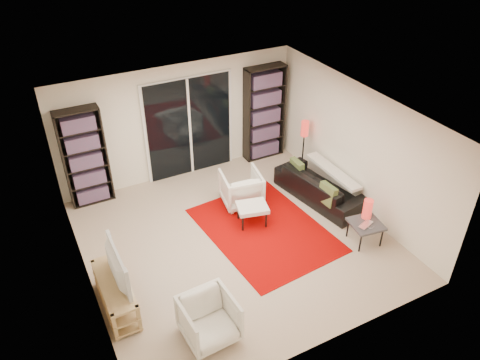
{
  "coord_description": "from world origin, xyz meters",
  "views": [
    {
      "loc": [
        -2.84,
        -5.65,
        5.41
      ],
      "look_at": [
        0.25,
        0.3,
        1.0
      ],
      "focal_mm": 35.0,
      "sensor_mm": 36.0,
      "label": 1
    }
  ],
  "objects_px": {
    "ottoman": "(252,208)",
    "armchair_front": "(209,319)",
    "side_table": "(366,225)",
    "bookshelf_right": "(264,113)",
    "bookshelf_left": "(85,158)",
    "tv_stand": "(116,294)",
    "sofa": "(320,187)",
    "floor_lamp": "(304,135)",
    "armchair_back": "(241,188)"
  },
  "relations": [
    {
      "from": "tv_stand",
      "to": "bookshelf_right",
      "type": "bearing_deg",
      "value": 34.91
    },
    {
      "from": "sofa",
      "to": "floor_lamp",
      "type": "relative_size",
      "value": 1.6
    },
    {
      "from": "bookshelf_left",
      "to": "armchair_back",
      "type": "height_order",
      "value": "bookshelf_left"
    },
    {
      "from": "armchair_front",
      "to": "floor_lamp",
      "type": "distance_m",
      "value": 4.68
    },
    {
      "from": "bookshelf_left",
      "to": "bookshelf_right",
      "type": "bearing_deg",
      "value": -0.0
    },
    {
      "from": "bookshelf_left",
      "to": "tv_stand",
      "type": "xyz_separation_m",
      "value": [
        -0.3,
        -2.89,
        -0.71
      ]
    },
    {
      "from": "armchair_back",
      "to": "armchair_front",
      "type": "distance_m",
      "value": 3.19
    },
    {
      "from": "armchair_front",
      "to": "side_table",
      "type": "bearing_deg",
      "value": 7.45
    },
    {
      "from": "sofa",
      "to": "armchair_front",
      "type": "xyz_separation_m",
      "value": [
        -3.29,
        -2.01,
        0.05
      ]
    },
    {
      "from": "side_table",
      "to": "ottoman",
      "type": "bearing_deg",
      "value": 137.98
    },
    {
      "from": "sofa",
      "to": "armchair_back",
      "type": "xyz_separation_m",
      "value": [
        -1.44,
        0.59,
        0.06
      ]
    },
    {
      "from": "ottoman",
      "to": "bookshelf_left",
      "type": "bearing_deg",
      "value": 139.57
    },
    {
      "from": "armchair_back",
      "to": "side_table",
      "type": "height_order",
      "value": "armchair_back"
    },
    {
      "from": "sofa",
      "to": "armchair_front",
      "type": "bearing_deg",
      "value": 111.74
    },
    {
      "from": "bookshelf_right",
      "to": "side_table",
      "type": "bearing_deg",
      "value": -88.81
    },
    {
      "from": "tv_stand",
      "to": "floor_lamp",
      "type": "height_order",
      "value": "floor_lamp"
    },
    {
      "from": "tv_stand",
      "to": "sofa",
      "type": "bearing_deg",
      "value": 11.87
    },
    {
      "from": "bookshelf_left",
      "to": "sofa",
      "type": "bearing_deg",
      "value": -26.52
    },
    {
      "from": "side_table",
      "to": "bookshelf_right",
      "type": "bearing_deg",
      "value": 91.19
    },
    {
      "from": "ottoman",
      "to": "sofa",
      "type": "bearing_deg",
      "value": 2.82
    },
    {
      "from": "tv_stand",
      "to": "side_table",
      "type": "height_order",
      "value": "tv_stand"
    },
    {
      "from": "bookshelf_left",
      "to": "side_table",
      "type": "bearing_deg",
      "value": -41.04
    },
    {
      "from": "ottoman",
      "to": "side_table",
      "type": "relative_size",
      "value": 1.07
    },
    {
      "from": "floor_lamp",
      "to": "armchair_back",
      "type": "bearing_deg",
      "value": -166.08
    },
    {
      "from": "bookshelf_left",
      "to": "ottoman",
      "type": "relative_size",
      "value": 3.07
    },
    {
      "from": "bookshelf_left",
      "to": "floor_lamp",
      "type": "bearing_deg",
      "value": -13.12
    },
    {
      "from": "sofa",
      "to": "armchair_front",
      "type": "distance_m",
      "value": 3.85
    },
    {
      "from": "bookshelf_left",
      "to": "armchair_back",
      "type": "bearing_deg",
      "value": -28.88
    },
    {
      "from": "sofa",
      "to": "side_table",
      "type": "xyz_separation_m",
      "value": [
        -0.07,
        -1.42,
        0.08
      ]
    },
    {
      "from": "armchair_back",
      "to": "side_table",
      "type": "bearing_deg",
      "value": 134.02
    },
    {
      "from": "sofa",
      "to": "ottoman",
      "type": "height_order",
      "value": "sofa"
    },
    {
      "from": "tv_stand",
      "to": "ottoman",
      "type": "xyz_separation_m",
      "value": [
        2.73,
        0.82,
        0.08
      ]
    },
    {
      "from": "sofa",
      "to": "floor_lamp",
      "type": "bearing_deg",
      "value": -23.59
    },
    {
      "from": "bookshelf_right",
      "to": "sofa",
      "type": "distance_m",
      "value": 2.14
    },
    {
      "from": "tv_stand",
      "to": "armchair_front",
      "type": "height_order",
      "value": "armchair_front"
    },
    {
      "from": "sofa",
      "to": "side_table",
      "type": "relative_size",
      "value": 3.24
    },
    {
      "from": "tv_stand",
      "to": "armchair_front",
      "type": "distance_m",
      "value": 1.49
    },
    {
      "from": "armchair_front",
      "to": "ottoman",
      "type": "relative_size",
      "value": 1.15
    },
    {
      "from": "tv_stand",
      "to": "side_table",
      "type": "distance_m",
      "value": 4.25
    },
    {
      "from": "bookshelf_left",
      "to": "armchair_back",
      "type": "xyz_separation_m",
      "value": [
        2.55,
        -1.41,
        -0.64
      ]
    },
    {
      "from": "armchair_back",
      "to": "side_table",
      "type": "distance_m",
      "value": 2.43
    },
    {
      "from": "sofa",
      "to": "side_table",
      "type": "bearing_deg",
      "value": 167.45
    },
    {
      "from": "ottoman",
      "to": "armchair_front",
      "type": "bearing_deg",
      "value": -131.76
    },
    {
      "from": "ottoman",
      "to": "side_table",
      "type": "height_order",
      "value": "same"
    },
    {
      "from": "armchair_back",
      "to": "bookshelf_left",
      "type": "bearing_deg",
      "value": -19.19
    },
    {
      "from": "floor_lamp",
      "to": "armchair_front",
      "type": "bearing_deg",
      "value": -139.56
    },
    {
      "from": "armchair_back",
      "to": "tv_stand",
      "type": "bearing_deg",
      "value": 37.27
    },
    {
      "from": "ottoman",
      "to": "floor_lamp",
      "type": "height_order",
      "value": "floor_lamp"
    },
    {
      "from": "tv_stand",
      "to": "ottoman",
      "type": "distance_m",
      "value": 2.85
    },
    {
      "from": "side_table",
      "to": "armchair_front",
      "type": "bearing_deg",
      "value": -169.63
    }
  ]
}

